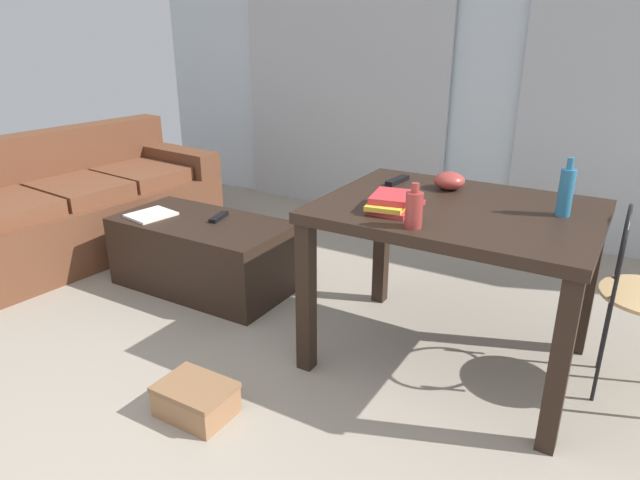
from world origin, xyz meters
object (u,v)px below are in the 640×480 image
coffee_table (203,254)px  shoebox (196,399)px  bottle_near (414,209)px  bottle_far (566,191)px  couch (74,208)px  magazine (151,215)px  craft_table (456,229)px  tv_remote_on_table (397,180)px  book_stack (393,202)px  wire_chair (637,280)px  tv_remote_primary (219,217)px  bowl (449,181)px

coffee_table → shoebox: (0.79, -0.95, -0.14)m
bottle_near → bottle_far: (0.47, 0.45, 0.03)m
couch → magazine: size_ratio=7.98×
bottle_near → coffee_table: bearing=165.4°
magazine → craft_table: bearing=12.2°
tv_remote_on_table → book_stack: bearing=-63.6°
wire_chair → magazine: (-2.57, -0.22, -0.10)m
tv_remote_primary → magazine: 0.42m
book_stack → shoebox: size_ratio=0.97×
bottle_far → shoebox: bottle_far is taller
craft_table → bottle_far: (0.41, 0.09, 0.21)m
craft_table → book_stack: bearing=-141.5°
bottle_far → book_stack: (-0.64, -0.28, -0.07)m
craft_table → tv_remote_primary: craft_table is taller
couch → bottle_far: bearing=1.2°
book_stack → tv_remote_on_table: book_stack is taller
coffee_table → craft_table: (1.53, -0.02, 0.45)m
book_stack → wire_chair: bearing=19.4°
book_stack → magazine: bearing=175.8°
book_stack → couch: bearing=175.1°
bottle_far → book_stack: 0.70m
bowl → tv_remote_on_table: size_ratio=0.82×
couch → wire_chair: bearing=2.1°
couch → bottle_far: (3.12, 0.06, 0.56)m
coffee_table → bowl: size_ratio=7.23×
bottle_near → bowl: (-0.06, 0.60, -0.03)m
book_stack → magazine: (-1.61, 0.12, -0.37)m
craft_table → coffee_table: bearing=179.1°
bottle_far → book_stack: bearing=-156.6°
tv_remote_primary → tv_remote_on_table: bearing=-7.6°
wire_chair → bottle_far: bearing=-169.3°
coffee_table → craft_table: 1.60m
wire_chair → tv_remote_on_table: 1.13m
coffee_table → shoebox: size_ratio=3.48×
coffee_table → wire_chair: 2.28m
coffee_table → bottle_far: (1.94, 0.07, 0.66)m
couch → bottle_far: 3.17m
couch → coffee_table: bearing=-0.2°
magazine → bowl: bearing=20.2°
bottle_near → tv_remote_on_table: 0.66m
wire_chair → coffee_table: bearing=-176.8°
bottle_far → bowl: 0.55m
couch → craft_table: couch is taller
bottle_far → shoebox: bearing=-138.5°
coffee_table → craft_table: bearing=-0.9°
shoebox → tv_remote_primary: bearing=125.0°
bowl → wire_chair: bearing=-5.8°
couch → tv_remote_primary: 1.26m
couch → bottle_near: (2.65, -0.39, 0.53)m
tv_remote_on_table → magazine: bearing=-163.2°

